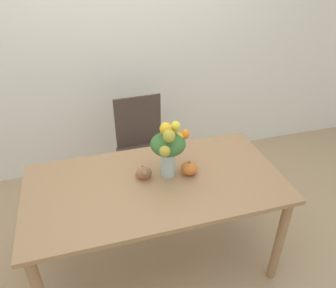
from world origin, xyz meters
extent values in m
plane|color=tan|center=(0.00, 0.00, 0.00)|extent=(12.00, 12.00, 0.00)
cube|color=silver|center=(0.00, 1.35, 1.35)|extent=(8.00, 0.06, 2.70)
cube|color=#9E754C|center=(0.00, 0.00, 0.72)|extent=(1.58, 0.81, 0.03)
cylinder|color=#9E754C|center=(0.73, -0.35, 0.35)|extent=(0.06, 0.06, 0.70)
cylinder|color=#9E754C|center=(-0.73, 0.35, 0.35)|extent=(0.06, 0.06, 0.70)
cylinder|color=#9E754C|center=(0.73, 0.35, 0.35)|extent=(0.06, 0.06, 0.70)
cylinder|color=#B2CCBC|center=(0.10, 0.05, 0.83)|extent=(0.09, 0.09, 0.18)
cylinder|color=silver|center=(0.10, 0.05, 0.78)|extent=(0.08, 0.08, 0.09)
cylinder|color=#38662D|center=(0.11, 0.05, 0.86)|extent=(0.01, 0.01, 0.22)
cylinder|color=#38662D|center=(0.10, 0.07, 0.86)|extent=(0.01, 0.01, 0.22)
cylinder|color=#38662D|center=(0.08, 0.07, 0.86)|extent=(0.01, 0.01, 0.22)
cylinder|color=#38662D|center=(0.08, 0.04, 0.86)|extent=(0.01, 0.01, 0.22)
cylinder|color=#38662D|center=(0.10, 0.04, 0.86)|extent=(0.01, 0.01, 0.22)
ellipsoid|color=#38662D|center=(0.10, 0.05, 0.96)|extent=(0.21, 0.21, 0.13)
sphere|color=#AD9E33|center=(0.11, 0.16, 1.02)|extent=(0.06, 0.06, 0.06)
sphere|color=#AD9E33|center=(0.04, -0.06, 0.99)|extent=(0.06, 0.06, 0.06)
sphere|color=yellow|center=(0.14, 0.07, 1.05)|extent=(0.05, 0.05, 0.05)
sphere|color=yellow|center=(0.14, 0.06, 1.08)|extent=(0.06, 0.06, 0.06)
sphere|color=#AD9E33|center=(0.08, -0.02, 1.07)|extent=(0.07, 0.07, 0.07)
sphere|color=yellow|center=(0.17, 0.07, 0.99)|extent=(0.05, 0.05, 0.05)
sphere|color=orange|center=(0.21, 0.07, 1.00)|extent=(0.06, 0.06, 0.06)
sphere|color=yellow|center=(0.08, 0.06, 1.07)|extent=(0.07, 0.07, 0.07)
sphere|color=yellow|center=(0.09, 0.07, 1.07)|extent=(0.06, 0.06, 0.06)
ellipsoid|color=orange|center=(0.23, 0.02, 0.78)|extent=(0.11, 0.11, 0.09)
cylinder|color=brown|center=(0.23, 0.02, 0.82)|extent=(0.01, 0.01, 0.02)
ellipsoid|color=#936642|center=(-0.06, 0.06, 0.77)|extent=(0.10, 0.07, 0.08)
cone|color=#C64C23|center=(-0.06, 0.09, 0.78)|extent=(0.10, 0.10, 0.08)
sphere|color=#936642|center=(-0.06, 0.02, 0.80)|extent=(0.03, 0.03, 0.03)
cube|color=#47382D|center=(0.08, 0.70, 0.44)|extent=(0.44, 0.44, 0.02)
cylinder|color=#47382D|center=(-0.08, 0.52, 0.22)|extent=(0.04, 0.04, 0.43)
cylinder|color=#47382D|center=(0.26, 0.53, 0.22)|extent=(0.04, 0.04, 0.43)
cylinder|color=#47382D|center=(-0.09, 0.86, 0.22)|extent=(0.04, 0.04, 0.43)
cylinder|color=#47382D|center=(0.25, 0.87, 0.22)|extent=(0.04, 0.04, 0.43)
cube|color=#47382D|center=(0.07, 0.90, 0.68)|extent=(0.40, 0.03, 0.46)
camera|label=1|loc=(-0.37, -1.54, 2.01)|focal=35.00mm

